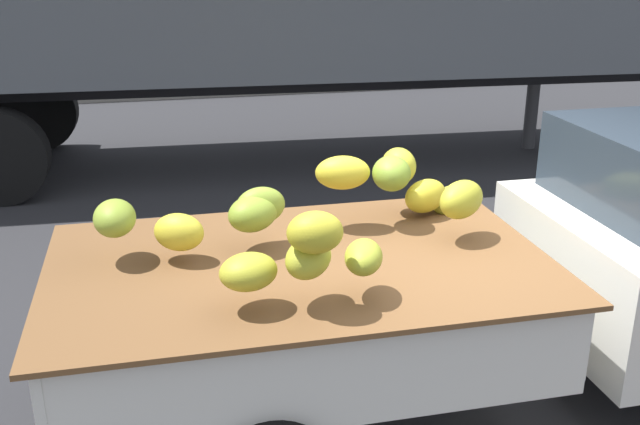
% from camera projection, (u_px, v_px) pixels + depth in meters
% --- Properties ---
extents(ground, '(220.00, 220.00, 0.00)m').
position_uv_depth(ground, '(459.00, 394.00, 4.82)').
color(ground, '#28282B').
extents(curb_strip, '(80.00, 0.80, 0.16)m').
position_uv_depth(curb_strip, '(247.00, 88.00, 14.44)').
color(curb_strip, gray).
rests_on(curb_strip, ground).
extents(pickup_truck, '(5.02, 1.81, 1.70)m').
position_uv_depth(pickup_truck, '(603.00, 260.00, 4.67)').
color(pickup_truck, silver).
rests_on(pickup_truck, ground).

